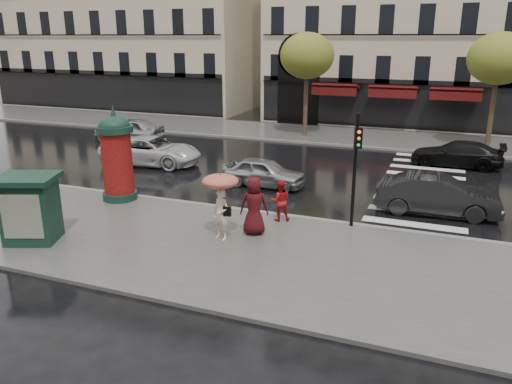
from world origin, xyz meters
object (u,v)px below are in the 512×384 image
at_px(car_far_silver, 129,130).
at_px(car_white, 151,151).
at_px(car_silver, 264,172).
at_px(traffic_light, 356,160).
at_px(car_darkgrey, 437,195).
at_px(woman_umbrella, 221,196).
at_px(woman_red, 280,201).
at_px(man_burgundy, 254,206).
at_px(newsstand, 30,208).
at_px(car_black, 457,154).
at_px(morris_column, 117,155).

bearing_deg(car_far_silver, car_white, 40.19).
bearing_deg(car_silver, car_far_silver, 63.71).
bearing_deg(car_far_silver, traffic_light, 53.51).
bearing_deg(car_darkgrey, woman_umbrella, 127.28).
xyz_separation_m(woman_red, car_darkgrey, (5.15, 3.10, -0.12)).
xyz_separation_m(woman_umbrella, car_silver, (-0.94, 6.46, -0.95)).
relative_size(man_burgundy, newsstand, 0.88).
bearing_deg(car_black, car_far_silver, -84.78).
height_order(newsstand, car_far_silver, newsstand).
xyz_separation_m(morris_column, car_silver, (4.64, 4.16, -1.30)).
distance_m(newsstand, car_black, 20.09).
relative_size(man_burgundy, car_far_silver, 0.44).
height_order(car_silver, car_far_silver, car_far_silver).
distance_m(man_burgundy, newsstand, 7.09).
bearing_deg(newsstand, car_white, 101.96).
bearing_deg(car_darkgrey, car_black, -7.89).
height_order(newsstand, car_silver, newsstand).
bearing_deg(woman_umbrella, car_white, 134.06).
relative_size(newsstand, car_white, 0.42).
xyz_separation_m(traffic_light, car_black, (3.31, 10.72, -1.84)).
bearing_deg(car_black, woman_umbrella, -25.19).
bearing_deg(car_black, man_burgundy, -23.79).
xyz_separation_m(woman_umbrella, car_black, (7.03, 13.35, -0.94)).
bearing_deg(woman_umbrella, traffic_light, 35.31).
distance_m(woman_umbrella, car_silver, 6.60).
relative_size(car_black, car_far_silver, 1.00).
height_order(traffic_light, car_black, traffic_light).
relative_size(man_burgundy, car_silver, 0.52).
xyz_separation_m(car_silver, car_black, (7.97, 6.89, 0.01)).
xyz_separation_m(woman_red, car_silver, (-2.15, 4.16, -0.22)).
distance_m(car_black, car_far_silver, 19.26).
distance_m(newsstand, car_silver, 9.92).
xyz_separation_m(woman_umbrella, car_far_silver, (-12.20, 12.46, -0.83)).
bearing_deg(woman_red, morris_column, -25.32).
distance_m(traffic_light, car_darkgrey, 4.21).
relative_size(traffic_light, car_black, 0.88).
relative_size(woman_umbrella, car_silver, 0.60).
bearing_deg(car_black, car_white, -67.48).
xyz_separation_m(car_silver, car_darkgrey, (7.31, -1.05, 0.10)).
bearing_deg(car_black, car_silver, -46.59).
height_order(car_black, car_far_silver, car_far_silver).
bearing_deg(morris_column, car_black, 41.22).
xyz_separation_m(woman_umbrella, newsstand, (-5.56, -2.29, -0.36)).
bearing_deg(man_burgundy, car_darkgrey, -158.18).
distance_m(car_darkgrey, car_white, 14.34).
distance_m(woman_umbrella, car_white, 11.16).
relative_size(car_darkgrey, car_white, 0.86).
bearing_deg(car_silver, traffic_light, -127.61).
distance_m(traffic_light, car_silver, 6.31).
relative_size(woman_umbrella, car_black, 0.50).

